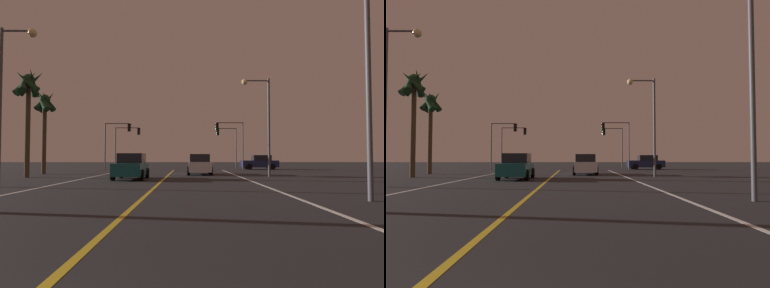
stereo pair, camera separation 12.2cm
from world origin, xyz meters
The scene contains 15 objects.
lane_edge_right centered at (5.42, 15.58, 0.00)m, with size 0.16×43.16×0.01m, color silver.
lane_edge_left centered at (-5.42, 15.58, 0.00)m, with size 0.16×43.16×0.01m, color silver.
lane_center_divider centered at (0.00, 15.58, 0.00)m, with size 0.16×43.16×0.01m, color gold.
car_oncoming centered at (-2.15, 21.53, 0.82)m, with size 2.02×4.30×1.70m.
car_crossing_side centered at (10.16, 39.38, 0.82)m, with size 4.30×2.02×1.70m.
car_ahead_far centered at (2.54, 27.36, 0.82)m, with size 2.02×4.30×1.70m.
traffic_light_near_right centered at (6.34, 37.66, 4.05)m, with size 3.23×0.36×5.44m.
traffic_light_near_left centered at (-6.42, 37.66, 3.96)m, with size 3.05×0.36×5.33m.
traffic_light_far_right centered at (6.60, 43.16, 3.89)m, with size 2.67×0.36×5.25m.
traffic_light_far_left centered at (-6.27, 43.16, 3.97)m, with size 3.33×0.36×5.32m.
street_lamp_right_near centered at (7.05, 10.21, 5.20)m, with size 2.36×0.44×8.20m.
street_lamp_left_mid centered at (-7.18, 15.64, 4.94)m, with size 1.82×0.44×7.80m.
street_lamp_right_far centered at (7.08, 24.03, 4.68)m, with size 2.10×0.44×7.29m.
palm_tree_left_mid centered at (-9.92, 23.43, 6.27)m, with size 2.28×2.40×7.91m.
palm_tree_left_far centered at (-10.80, 28.29, 5.74)m, with size 2.11×2.05×7.28m.
Camera 2 is at (1.71, -0.84, 1.44)m, focal length 31.65 mm.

